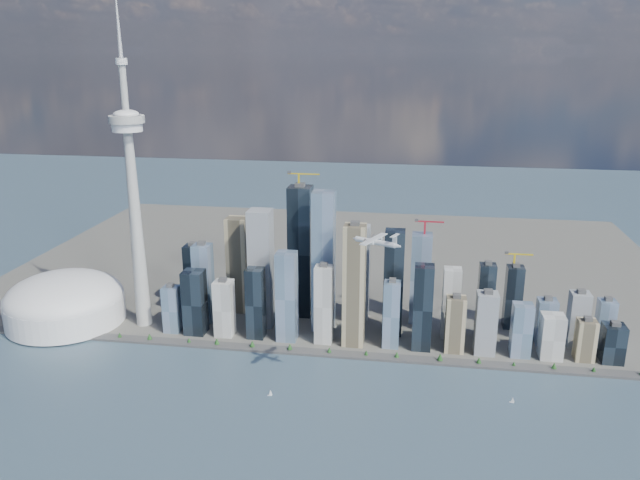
% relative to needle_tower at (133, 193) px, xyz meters
% --- Properties ---
extents(ground, '(4000.00, 4000.00, 0.00)m').
position_rel_needle_tower_xyz_m(ground, '(300.00, -310.00, -235.84)').
color(ground, '#2E4651').
rests_on(ground, ground).
extents(seawall, '(1100.00, 22.00, 4.00)m').
position_rel_needle_tower_xyz_m(seawall, '(300.00, -60.00, -233.84)').
color(seawall, '#383838').
rests_on(seawall, ground).
extents(land, '(1400.00, 900.00, 3.00)m').
position_rel_needle_tower_xyz_m(land, '(300.00, 390.00, -234.34)').
color(land, '#4C4C47').
rests_on(land, ground).
extents(shoreline_trees, '(960.53, 7.20, 8.80)m').
position_rel_needle_tower_xyz_m(shoreline_trees, '(300.00, -60.00, -227.06)').
color(shoreline_trees, '#3F2D1E').
rests_on(shoreline_trees, seawall).
extents(skyscraper_cluster, '(736.00, 142.00, 260.35)m').
position_rel_needle_tower_xyz_m(skyscraper_cluster, '(359.62, 26.82, -155.00)').
color(skyscraper_cluster, black).
rests_on(skyscraper_cluster, land).
extents(needle_tower, '(56.00, 56.00, 550.50)m').
position_rel_needle_tower_xyz_m(needle_tower, '(0.00, 0.00, 0.00)').
color(needle_tower, '#9E9F9A').
rests_on(needle_tower, land).
extents(dome_stadium, '(200.00, 200.00, 86.00)m').
position_rel_needle_tower_xyz_m(dome_stadium, '(-140.00, -10.00, -196.40)').
color(dome_stadium, silver).
rests_on(dome_stadium, land).
extents(airplane, '(63.70, 57.17, 16.31)m').
position_rel_needle_tower_xyz_m(airplane, '(411.27, -200.42, -3.05)').
color(airplane, silver).
rests_on(airplane, ground).
extents(sailboat_west, '(6.99, 2.70, 9.65)m').
position_rel_needle_tower_xyz_m(sailboat_west, '(269.94, -192.97, -232.74)').
color(sailboat_west, white).
rests_on(sailboat_west, ground).
extents(sailboat_east, '(6.67, 2.87, 9.22)m').
position_rel_needle_tower_xyz_m(sailboat_east, '(599.53, -160.17, -232.88)').
color(sailboat_east, white).
rests_on(sailboat_east, ground).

